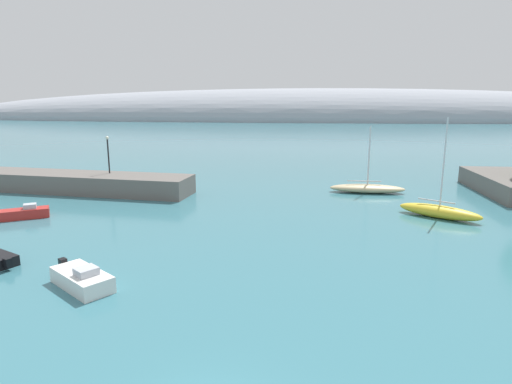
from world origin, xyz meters
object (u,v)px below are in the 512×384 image
(harbor_lamp_post, at_px, (108,150))
(sailboat_yellow_mid_mooring, at_px, (439,211))
(motorboat_white_outer, at_px, (82,279))
(sailboat_sand_near_shore, at_px, (367,188))
(motorboat_red_alongside_breakwater, at_px, (22,213))

(harbor_lamp_post, bearing_deg, sailboat_yellow_mid_mooring, -13.03)
(motorboat_white_outer, bearing_deg, sailboat_yellow_mid_mooring, 71.35)
(sailboat_yellow_mid_mooring, relative_size, motorboat_white_outer, 2.00)
(sailboat_sand_near_shore, xyz_separation_m, sailboat_yellow_mid_mooring, (4.66, -9.70, 0.08))
(sailboat_sand_near_shore, height_order, harbor_lamp_post, sailboat_sand_near_shore)
(sailboat_yellow_mid_mooring, xyz_separation_m, harbor_lamp_post, (-32.89, 7.61, 3.96))
(sailboat_sand_near_shore, bearing_deg, motorboat_red_alongside_breakwater, -153.59)
(sailboat_yellow_mid_mooring, height_order, motorboat_white_outer, sailboat_yellow_mid_mooring)
(sailboat_yellow_mid_mooring, relative_size, motorboat_red_alongside_breakwater, 1.93)
(sailboat_yellow_mid_mooring, xyz_separation_m, motorboat_white_outer, (-23.64, -16.54, -0.11))
(motorboat_red_alongside_breakwater, height_order, harbor_lamp_post, harbor_lamp_post)
(harbor_lamp_post, bearing_deg, motorboat_red_alongside_breakwater, -103.15)
(motorboat_white_outer, bearing_deg, harbor_lamp_post, 147.33)
(sailboat_sand_near_shore, bearing_deg, harbor_lamp_post, -173.11)
(sailboat_sand_near_shore, xyz_separation_m, motorboat_white_outer, (-18.97, -26.24, -0.02))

